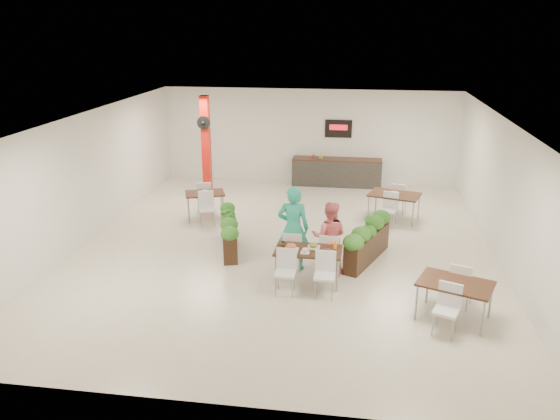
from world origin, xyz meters
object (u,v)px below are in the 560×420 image
object	(u,v)px
main_table	(308,255)
side_table_a	(205,197)
planter_left	(229,229)
planter_right	(368,240)
service_counter	(337,171)
side_table_b	(394,198)
side_table_c	(455,288)
diner_man	(293,228)
red_column	(206,146)
diner_woman	(329,237)

from	to	relation	value
main_table	side_table_a	distance (m)	4.91
planter_left	planter_right	size ratio (longest dim) A/B	1.00
service_counter	side_table_a	distance (m)	5.22
planter_right	side_table_b	distance (m)	3.09
planter_right	side_table_b	xyz separation A→B (m)	(0.75, 2.99, 0.13)
service_counter	planter_right	size ratio (longest dim) A/B	1.51
planter_left	side_table_c	bearing A→B (deg)	-28.50
service_counter	diner_man	xyz separation A→B (m)	(-0.65, -6.85, 0.47)
side_table_a	diner_man	bearing A→B (deg)	-66.02
service_counter	planter_right	bearing A→B (deg)	-80.80
planter_left	side_table_a	xyz separation A→B (m)	(-1.20, 2.15, 0.10)
red_column	side_table_b	world-z (taller)	red_column
diner_man	red_column	bearing A→B (deg)	-55.26
planter_right	side_table_c	xyz separation A→B (m)	(1.57, -2.46, 0.12)
side_table_a	red_column	bearing A→B (deg)	83.78
service_counter	side_table_c	xyz separation A→B (m)	(2.57, -8.65, 0.14)
planter_right	diner_woman	bearing A→B (deg)	-142.07
red_column	planter_right	distance (m)	6.71
red_column	side_table_a	distance (m)	2.28
main_table	side_table_b	size ratio (longest dim) A/B	0.98
service_counter	main_table	world-z (taller)	service_counter
diner_man	main_table	bearing A→B (deg)	121.68
service_counter	diner_man	world-z (taller)	service_counter
main_table	diner_woman	world-z (taller)	diner_woman
main_table	side_table_b	world-z (taller)	same
side_table_c	diner_man	bearing A→B (deg)	172.37
diner_woman	planter_right	bearing A→B (deg)	-141.19
red_column	diner_woman	xyz separation A→B (m)	(4.15, -4.99, -0.84)
red_column	planter_right	size ratio (longest dim) A/B	1.61
planter_right	main_table	bearing A→B (deg)	-133.74
side_table_c	side_table_b	bearing A→B (deg)	120.06
red_column	planter_left	size ratio (longest dim) A/B	1.62
red_column	service_counter	xyz separation A→B (m)	(4.00, 1.86, -1.15)
red_column	main_table	world-z (taller)	red_column
side_table_c	side_table_a	bearing A→B (deg)	163.27
main_table	planter_right	size ratio (longest dim) A/B	0.83
side_table_a	side_table_b	world-z (taller)	same
red_column	service_counter	world-z (taller)	red_column
diner_woman	side_table_b	xyz separation A→B (m)	(1.61, 3.65, -0.16)
planter_right	side_table_a	xyz separation A→B (m)	(-4.53, 2.34, 0.11)
side_table_a	side_table_b	distance (m)	5.32
side_table_a	side_table_b	bearing A→B (deg)	-12.72
diner_man	planter_left	bearing A→B (deg)	-26.35
diner_woman	side_table_c	xyz separation A→B (m)	(2.42, -1.80, -0.17)
side_table_a	main_table	bearing A→B (deg)	-68.00
diner_woman	diner_man	bearing A→B (deg)	0.88
main_table	planter_left	world-z (taller)	planter_left
diner_man	planter_left	world-z (taller)	diner_man
planter_left	diner_woman	bearing A→B (deg)	-19.21
planter_left	planter_right	bearing A→B (deg)	-3.40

